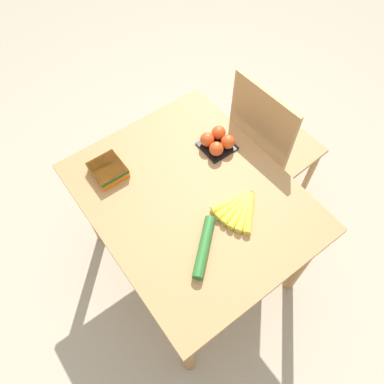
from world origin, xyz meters
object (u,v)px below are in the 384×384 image
(tomato_pack, at_px, (217,142))
(cucumber_near, at_px, (204,247))
(carrot_bag, at_px, (108,169))
(banana_bunch, at_px, (240,208))
(chair, at_px, (269,147))

(tomato_pack, bearing_deg, cucumber_near, -44.32)
(tomato_pack, relative_size, carrot_bag, 0.99)
(banana_bunch, height_order, cucumber_near, cucumber_near)
(chair, bearing_deg, banana_bunch, 117.51)
(tomato_pack, distance_m, cucumber_near, 0.52)
(cucumber_near, bearing_deg, banana_bunch, 102.61)
(banana_bunch, xyz_separation_m, carrot_bag, (-0.49, -0.35, 0.01))
(banana_bunch, distance_m, cucumber_near, 0.23)
(chair, bearing_deg, carrot_bag, 73.05)
(chair, relative_size, cucumber_near, 4.37)
(banana_bunch, bearing_deg, tomato_pack, 156.91)
(carrot_bag, distance_m, cucumber_near, 0.56)
(chair, distance_m, carrot_bag, 0.89)
(carrot_bag, bearing_deg, tomato_pack, 70.63)
(carrot_bag, bearing_deg, banana_bunch, 35.07)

